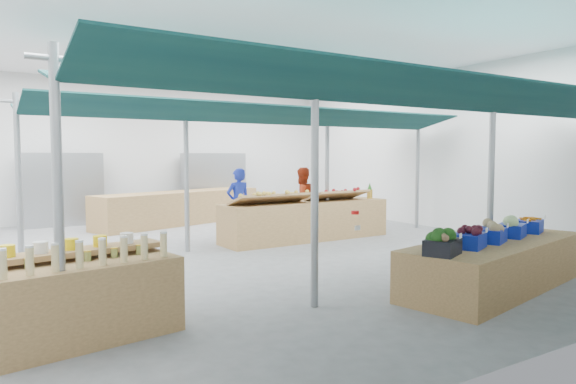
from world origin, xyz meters
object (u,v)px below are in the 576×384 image
object	(u,v)px
bottle_shelf	(86,297)
fruit_counter	(306,221)
vendor_right	(302,200)
crate_stack	(509,247)
vendor_left	(238,203)
veg_counter	(496,264)

from	to	relation	value
bottle_shelf	fruit_counter	world-z (taller)	bottle_shelf
fruit_counter	vendor_right	xyz separation A→B (m)	(0.60, 1.10, 0.38)
bottle_shelf	vendor_right	distance (m)	8.10
crate_stack	fruit_counter	bearing A→B (deg)	111.23
bottle_shelf	vendor_left	xyz separation A→B (m)	(4.39, 5.22, 0.37)
bottle_shelf	crate_stack	xyz separation A→B (m)	(7.20, -0.02, -0.14)
veg_counter	crate_stack	distance (m)	1.95
vendor_left	vendor_right	distance (m)	1.80
veg_counter	fruit_counter	distance (m)	5.10
vendor_right	crate_stack	bearing A→B (deg)	99.57
bottle_shelf	veg_counter	world-z (taller)	bottle_shelf
veg_counter	fruit_counter	world-z (taller)	fruit_counter
crate_stack	vendor_right	bearing A→B (deg)	100.89
fruit_counter	vendor_left	world-z (taller)	vendor_left
vendor_right	fruit_counter	bearing A→B (deg)	60.07
veg_counter	fruit_counter	xyz separation A→B (m)	(0.09, 5.10, 0.09)
veg_counter	vendor_left	size ratio (longest dim) A/B	2.19
fruit_counter	vendor_right	world-z (taller)	vendor_right
bottle_shelf	veg_counter	bearing A→B (deg)	-18.88
bottle_shelf	fruit_counter	size ratio (longest dim) A/B	0.48
crate_stack	vendor_left	xyz separation A→B (m)	(-2.81, 5.24, 0.52)
fruit_counter	crate_stack	world-z (taller)	fruit_counter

